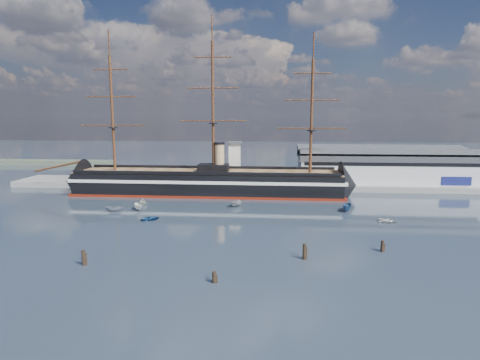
{
  "coord_description": "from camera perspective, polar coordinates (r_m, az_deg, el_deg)",
  "views": [
    {
      "loc": [
        16.97,
        -71.76,
        26.18
      ],
      "look_at": [
        8.12,
        35.0,
        9.0
      ],
      "focal_mm": 30.0,
      "sensor_mm": 36.0,
      "label": 1
    }
  ],
  "objects": [
    {
      "name": "piling_near_left",
      "position": [
        77.7,
        -21.3,
        -11.23
      ],
      "size": [
        0.64,
        0.64,
        3.49
      ],
      "primitive_type": "cylinder",
      "color": "black",
      "rests_on": "ground"
    },
    {
      "name": "quay_tower",
      "position": [
        146.36,
        -0.77,
        2.67
      ],
      "size": [
        5.0,
        5.0,
        15.0
      ],
      "color": "silver",
      "rests_on": "ground"
    },
    {
      "name": "motorboat_d",
      "position": [
        123.08,
        -13.67,
        -3.43
      ],
      "size": [
        5.47,
        5.56,
        2.0
      ],
      "primitive_type": "imported",
      "rotation": [
        0.0,
        0.0,
        0.81
      ],
      "color": "white",
      "rests_on": "ground"
    },
    {
      "name": "warehouse",
      "position": [
        158.26,
        19.74,
        1.97
      ],
      "size": [
        63.0,
        21.0,
        11.6
      ],
      "color": "#B7BABC",
      "rests_on": "ground"
    },
    {
      "name": "motorboat_g",
      "position": [
        115.56,
        -17.49,
        -4.41
      ],
      "size": [
        3.87,
        5.69,
        2.14
      ],
      "primitive_type": "imported",
      "rotation": [
        0.0,
        0.0,
        -1.17
      ],
      "color": "slate",
      "rests_on": "ground"
    },
    {
      "name": "motorboat_e",
      "position": [
        106.41,
        20.26,
        -5.71
      ],
      "size": [
        2.84,
        3.03,
        1.39
      ],
      "primitive_type": "imported",
      "rotation": [
        0.0,
        0.0,
        0.86
      ],
      "color": "silver",
      "rests_on": "ground"
    },
    {
      "name": "motorboat_a",
      "position": [
        116.14,
        -14.23,
        -4.2
      ],
      "size": [
        6.44,
        4.71,
        2.43
      ],
      "primitive_type": "imported",
      "rotation": [
        0.0,
        0.0,
        0.46
      ],
      "color": "white",
      "rests_on": "ground"
    },
    {
      "name": "ground",
      "position": [
        116.03,
        -3.8,
        -3.95
      ],
      "size": [
        600.0,
        600.0,
        0.0
      ],
      "primitive_type": "plane",
      "color": "#252E3C",
      "rests_on": "ground"
    },
    {
      "name": "piling_near_right",
      "position": [
        76.28,
        9.1,
        -11.08
      ],
      "size": [
        0.64,
        0.64,
        3.7
      ],
      "primitive_type": "cylinder",
      "color": "black",
      "rests_on": "ground"
    },
    {
      "name": "piling_far_right",
      "position": [
        84.02,
        19.54,
        -9.59
      ],
      "size": [
        0.64,
        0.64,
        2.96
      ],
      "primitive_type": "cylinder",
      "color": "black",
      "rests_on": "ground"
    },
    {
      "name": "motorboat_b",
      "position": [
        104.65,
        -12.62,
        -5.6
      ],
      "size": [
        2.37,
        3.13,
        1.36
      ],
      "primitive_type": "imported",
      "rotation": [
        0.0,
        0.0,
        2.05
      ],
      "color": "navy",
      "rests_on": "ground"
    },
    {
      "name": "motorboat_c",
      "position": [
        117.29,
        -0.46,
        -3.79
      ],
      "size": [
        5.75,
        4.8,
        2.23
      ],
      "primitive_type": "imported",
      "rotation": [
        0.0,
        0.0,
        -0.59
      ],
      "color": "gray",
      "rests_on": "ground"
    },
    {
      "name": "quay",
      "position": [
        150.22,
        2.01,
        -0.93
      ],
      "size": [
        180.0,
        18.0,
        2.0
      ],
      "primitive_type": "cube",
      "color": "slate",
      "rests_on": "ground"
    },
    {
      "name": "motorboat_f",
      "position": [
        115.28,
        14.97,
        -4.33
      ],
      "size": [
        6.78,
        4.19,
        2.55
      ],
      "primitive_type": "imported",
      "rotation": [
        0.0,
        0.0,
        -0.31
      ],
      "color": "navy",
      "rests_on": "ground"
    },
    {
      "name": "piling_near_mid",
      "position": [
        65.74,
        -3.71,
        -14.38
      ],
      "size": [
        0.64,
        0.64,
        2.55
      ],
      "primitive_type": "cylinder",
      "color": "black",
      "rests_on": "ground"
    },
    {
      "name": "warship",
      "position": [
        135.67,
        -5.32,
        -0.32
      ],
      "size": [
        112.91,
        16.56,
        53.94
      ],
      "rotation": [
        0.0,
        0.0,
        -0.0
      ],
      "color": "black",
      "rests_on": "ground"
    }
  ]
}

